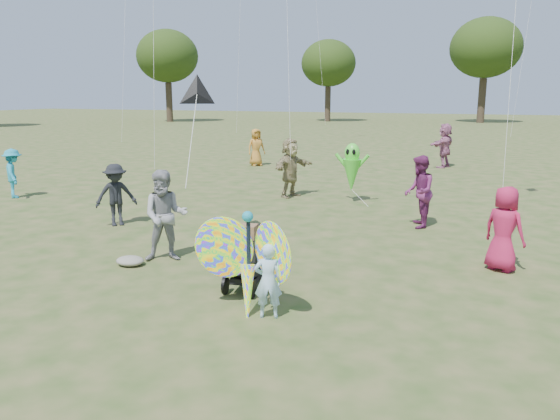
% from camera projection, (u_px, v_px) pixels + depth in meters
% --- Properties ---
extents(ground, '(160.00, 160.00, 0.00)m').
position_uv_depth(ground, '(258.00, 298.00, 8.56)').
color(ground, '#51592B').
rests_on(ground, ground).
extents(child_girl, '(0.47, 0.38, 1.10)m').
position_uv_depth(child_girl, '(268.00, 281.00, 7.72)').
color(child_girl, '#A9D2EF').
rests_on(child_girl, ground).
extents(adult_man, '(1.06, 0.98, 1.75)m').
position_uv_depth(adult_man, '(165.00, 216.00, 10.32)').
color(adult_man, gray).
rests_on(adult_man, ground).
extents(grey_bag, '(0.54, 0.44, 0.17)m').
position_uv_depth(grey_bag, '(130.00, 261.00, 10.17)').
color(grey_bag, gray).
rests_on(grey_bag, ground).
extents(crowd_a, '(0.90, 0.80, 1.54)m').
position_uv_depth(crowd_a, '(504.00, 229.00, 9.76)').
color(crowd_a, '#B01C46').
rests_on(crowd_a, ground).
extents(crowd_b, '(1.08, 1.08, 1.50)m').
position_uv_depth(crowd_b, '(116.00, 195.00, 13.10)').
color(crowd_b, black).
rests_on(crowd_b, ground).
extents(crowd_d, '(1.04, 1.76, 1.81)m').
position_uv_depth(crowd_d, '(290.00, 168.00, 16.70)').
color(crowd_d, '#97885D').
rests_on(crowd_d, ground).
extents(crowd_e, '(0.79, 0.94, 1.72)m').
position_uv_depth(crowd_e, '(419.00, 192.00, 12.90)').
color(crowd_e, '#72265C').
rests_on(crowd_e, ground).
extents(crowd_g, '(0.91, 0.93, 1.62)m').
position_uv_depth(crowd_g, '(256.00, 147.00, 23.90)').
color(crowd_g, '#BF7E2D').
rests_on(crowd_g, ground).
extents(crowd_i, '(1.09, 1.07, 1.50)m').
position_uv_depth(crowd_i, '(13.00, 173.00, 16.59)').
color(crowd_i, teal).
rests_on(crowd_i, ground).
extents(crowd_j, '(1.14, 1.83, 1.89)m').
position_uv_depth(crowd_j, '(445.00, 145.00, 23.27)').
color(crowd_j, '#AF648B').
rests_on(crowd_j, ground).
extents(jogging_stroller, '(0.59, 1.09, 1.09)m').
position_uv_depth(jogging_stroller, '(249.00, 252.00, 8.89)').
color(jogging_stroller, black).
rests_on(jogging_stroller, ground).
extents(butterfly_kite, '(1.74, 0.75, 1.72)m').
position_uv_depth(butterfly_kite, '(248.00, 263.00, 7.85)').
color(butterfly_kite, '#FF5928').
rests_on(butterfly_kite, ground).
extents(delta_kite_rig, '(0.90, 1.65, 2.14)m').
position_uv_depth(delta_kite_rig, '(197.00, 94.00, 11.16)').
color(delta_kite_rig, black).
rests_on(delta_kite_rig, ground).
extents(alien_kite, '(1.12, 0.69, 1.74)m').
position_uv_depth(alien_kite, '(352.00, 170.00, 15.81)').
color(alien_kite, '#4BDE34').
rests_on(alien_kite, ground).
extents(tree_line, '(91.78, 33.60, 10.79)m').
position_uv_depth(tree_line, '(504.00, 48.00, 46.85)').
color(tree_line, '#3A2D21').
rests_on(tree_line, ground).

